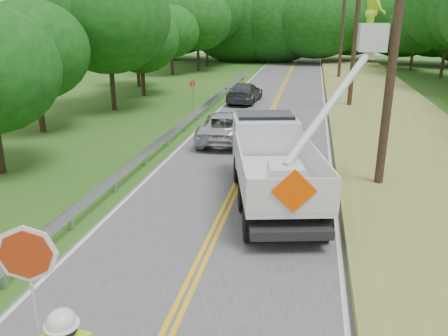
# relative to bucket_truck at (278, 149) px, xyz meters

# --- Properties ---
(road) EXTENTS (7.20, 96.00, 0.03)m
(road) POSITION_rel_bucket_truck_xyz_m (-1.45, 5.86, -1.55)
(road) COLOR #48474A
(road) RESTS_ON ground
(guardrail) EXTENTS (0.18, 48.00, 0.77)m
(guardrail) POSITION_rel_bucket_truck_xyz_m (-5.47, 6.77, -1.01)
(guardrail) COLOR #A3A4AB
(guardrail) RESTS_ON ground
(utility_poles) EXTENTS (1.60, 43.30, 10.00)m
(utility_poles) POSITION_rel_bucket_truck_xyz_m (3.55, 8.88, 3.71)
(utility_poles) COLOR black
(utility_poles) RESTS_ON ground
(tall_grass_verge) EXTENTS (7.00, 96.00, 0.30)m
(tall_grass_verge) POSITION_rel_bucket_truck_xyz_m (5.65, 5.86, -1.41)
(tall_grass_verge) COLOR olive
(tall_grass_verge) RESTS_ON ground
(treeline_left) EXTENTS (9.12, 55.50, 10.46)m
(treeline_left) POSITION_rel_bucket_truck_xyz_m (-11.96, 22.32, 3.78)
(treeline_left) COLOR #332319
(treeline_left) RESTS_ON ground
(treeline_horizon) EXTENTS (57.18, 14.26, 11.85)m
(treeline_horizon) POSITION_rel_bucket_truck_xyz_m (-1.48, 47.97, 3.94)
(treeline_horizon) COLOR #0E400F
(treeline_horizon) RESTS_ON ground
(bucket_truck) EXTENTS (5.20, 7.35, 6.85)m
(bucket_truck) POSITION_rel_bucket_truck_xyz_m (0.00, 0.00, 0.00)
(bucket_truck) COLOR black
(bucket_truck) RESTS_ON road
(suv_silver) EXTENTS (2.70, 5.33, 1.44)m
(suv_silver) POSITION_rel_bucket_truck_xyz_m (-3.00, 6.38, -0.82)
(suv_silver) COLOR silver
(suv_silver) RESTS_ON road
(suv_darkgrey) EXTENTS (2.28, 4.89, 1.38)m
(suv_darkgrey) POSITION_rel_bucket_truck_xyz_m (-3.66, 16.94, -0.85)
(suv_darkgrey) COLOR #3D4145
(suv_darkgrey) RESTS_ON road
(stop_sign_permanent) EXTENTS (0.36, 0.30, 2.08)m
(stop_sign_permanent) POSITION_rel_bucket_truck_xyz_m (-6.35, 12.62, -0.22)
(stop_sign_permanent) COLOR #A3A4AB
(stop_sign_permanent) RESTS_ON ground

